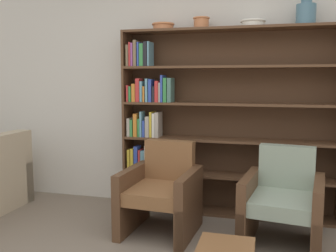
{
  "coord_description": "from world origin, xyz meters",
  "views": [
    {
      "loc": [
        0.45,
        -1.69,
        1.4
      ],
      "look_at": [
        -0.48,
        1.81,
        0.95
      ],
      "focal_mm": 40.0,
      "sensor_mm": 36.0,
      "label": 1
    }
  ],
  "objects_px": {
    "bowl_cream": "(201,22)",
    "vase_tall": "(306,14)",
    "armchair_leather": "(162,192)",
    "bowl_copper": "(163,26)",
    "armchair_cushioned": "(283,202)",
    "bookshelf": "(207,126)",
    "bowl_terracotta": "(253,23)"
  },
  "relations": [
    {
      "from": "bowl_cream",
      "to": "bookshelf",
      "type": "bearing_deg",
      "value": 14.84
    },
    {
      "from": "bowl_copper",
      "to": "armchair_cushioned",
      "type": "xyz_separation_m",
      "value": [
        1.23,
        -0.61,
        -1.58
      ]
    },
    {
      "from": "bowl_cream",
      "to": "armchair_leather",
      "type": "bearing_deg",
      "value": -112.02
    },
    {
      "from": "bowl_cream",
      "to": "armchair_leather",
      "type": "distance_m",
      "value": 1.74
    },
    {
      "from": "armchair_leather",
      "to": "bowl_copper",
      "type": "bearing_deg",
      "value": -71.75
    },
    {
      "from": "bowl_cream",
      "to": "armchair_leather",
      "type": "xyz_separation_m",
      "value": [
        -0.25,
        -0.61,
        -1.61
      ]
    },
    {
      "from": "bowl_terracotta",
      "to": "vase_tall",
      "type": "height_order",
      "value": "vase_tall"
    },
    {
      "from": "bookshelf",
      "to": "bowl_terracotta",
      "type": "xyz_separation_m",
      "value": [
        0.44,
        -0.02,
        1.03
      ]
    },
    {
      "from": "bowl_terracotta",
      "to": "armchair_leather",
      "type": "xyz_separation_m",
      "value": [
        -0.76,
        -0.61,
        -1.58
      ]
    },
    {
      "from": "vase_tall",
      "to": "armchair_cushioned",
      "type": "bearing_deg",
      "value": -105.66
    },
    {
      "from": "bookshelf",
      "to": "bowl_cream",
      "type": "height_order",
      "value": "bowl_cream"
    },
    {
      "from": "bowl_terracotta",
      "to": "armchair_leather",
      "type": "distance_m",
      "value": 1.86
    },
    {
      "from": "bookshelf",
      "to": "bowl_cream",
      "type": "xyz_separation_m",
      "value": [
        -0.07,
        -0.02,
        1.05
      ]
    },
    {
      "from": "bowl_copper",
      "to": "bowl_terracotta",
      "type": "bearing_deg",
      "value": -0.0
    },
    {
      "from": "armchair_leather",
      "to": "bowl_cream",
      "type": "bearing_deg",
      "value": -107.91
    },
    {
      "from": "armchair_leather",
      "to": "armchair_cushioned",
      "type": "bearing_deg",
      "value": -175.91
    },
    {
      "from": "armchair_leather",
      "to": "armchair_cushioned",
      "type": "distance_m",
      "value": 1.07
    },
    {
      "from": "bookshelf",
      "to": "bowl_copper",
      "type": "height_order",
      "value": "bowl_copper"
    },
    {
      "from": "bowl_copper",
      "to": "armchair_cushioned",
      "type": "distance_m",
      "value": 2.09
    },
    {
      "from": "vase_tall",
      "to": "bowl_copper",
      "type": "bearing_deg",
      "value": 180.0
    },
    {
      "from": "bowl_copper",
      "to": "armchair_leather",
      "type": "height_order",
      "value": "bowl_copper"
    },
    {
      "from": "bowl_terracotta",
      "to": "vase_tall",
      "type": "relative_size",
      "value": 1.01
    },
    {
      "from": "bookshelf",
      "to": "bowl_terracotta",
      "type": "distance_m",
      "value": 1.12
    },
    {
      "from": "bowl_terracotta",
      "to": "bookshelf",
      "type": "bearing_deg",
      "value": 177.71
    },
    {
      "from": "bowl_cream",
      "to": "vase_tall",
      "type": "xyz_separation_m",
      "value": [
        1.0,
        0.0,
        0.04
      ]
    },
    {
      "from": "bowl_copper",
      "to": "bowl_terracotta",
      "type": "relative_size",
      "value": 0.97
    },
    {
      "from": "bowl_cream",
      "to": "armchair_leather",
      "type": "relative_size",
      "value": 0.21
    },
    {
      "from": "armchair_cushioned",
      "to": "bowl_terracotta",
      "type": "bearing_deg",
      "value": -54.61
    },
    {
      "from": "bookshelf",
      "to": "vase_tall",
      "type": "height_order",
      "value": "vase_tall"
    },
    {
      "from": "bowl_cream",
      "to": "vase_tall",
      "type": "bearing_deg",
      "value": 0.0
    },
    {
      "from": "bowl_cream",
      "to": "vase_tall",
      "type": "distance_m",
      "value": 1.0
    },
    {
      "from": "bowl_copper",
      "to": "armchair_leather",
      "type": "xyz_separation_m",
      "value": [
        0.15,
        -0.61,
        -1.58
      ]
    }
  ]
}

